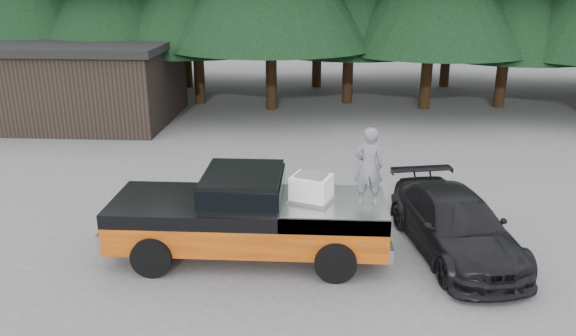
# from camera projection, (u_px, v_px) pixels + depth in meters

# --- Properties ---
(ground) EXTENTS (120.00, 120.00, 0.00)m
(ground) POSITION_uv_depth(u_px,v_px,m) (260.00, 262.00, 12.00)
(ground) COLOR #4C4C4E
(ground) RESTS_ON ground
(pickup_truck) EXTENTS (6.00, 2.04, 1.33)m
(pickup_truck) POSITION_uv_depth(u_px,v_px,m) (249.00, 227.00, 12.08)
(pickup_truck) COLOR #C8560E
(pickup_truck) RESTS_ON ground
(truck_cab) EXTENTS (1.66, 1.90, 0.59)m
(truck_cab) POSITION_uv_depth(u_px,v_px,m) (243.00, 186.00, 11.77)
(truck_cab) COLOR black
(truck_cab) RESTS_ON pickup_truck
(air_compressor) EXTENTS (0.95, 0.87, 0.53)m
(air_compressor) POSITION_uv_depth(u_px,v_px,m) (311.00, 189.00, 11.67)
(air_compressor) COLOR silver
(air_compressor) RESTS_ON pickup_truck
(man_on_bed) EXTENTS (0.61, 0.41, 1.65)m
(man_on_bed) POSITION_uv_depth(u_px,v_px,m) (369.00, 167.00, 11.30)
(man_on_bed) COLOR #5B5C63
(man_on_bed) RESTS_ON pickup_truck
(parked_car) EXTENTS (2.71, 4.80, 1.31)m
(parked_car) POSITION_uv_depth(u_px,v_px,m) (455.00, 225.00, 12.23)
(parked_car) COLOR black
(parked_car) RESTS_ON ground
(utility_building) EXTENTS (8.40, 6.40, 3.30)m
(utility_building) POSITION_uv_depth(u_px,v_px,m) (74.00, 80.00, 23.28)
(utility_building) COLOR black
(utility_building) RESTS_ON ground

